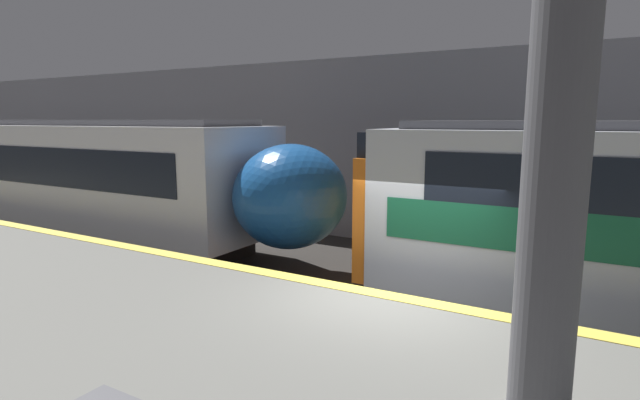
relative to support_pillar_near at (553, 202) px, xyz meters
The scene contains 4 objects.
ground_plane 4.22m from the support_pillar_near, 134.44° to the left, with size 120.00×120.00×0.00m, color #282623.
station_rear_barrier 9.22m from the support_pillar_near, 103.55° to the left, with size 50.00×0.15×5.26m.
support_pillar_near is the anchor object (origin of this frame).
train_modern 16.97m from the support_pillar_near, 163.44° to the left, with size 22.91×2.95×3.50m.
Camera 1 is at (2.51, -6.37, 3.50)m, focal length 28.00 mm.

